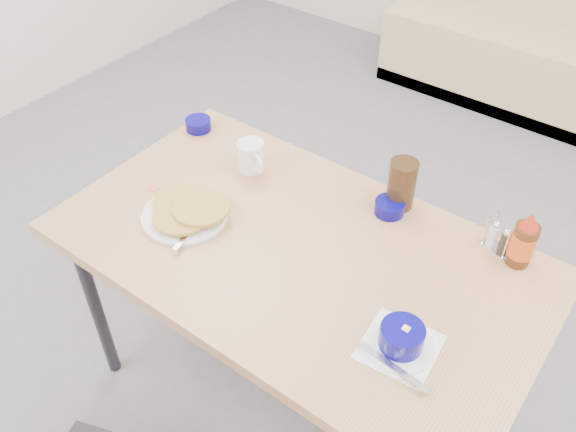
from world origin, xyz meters
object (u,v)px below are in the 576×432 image
Objects in this scene: grits_setting at (401,340)px; butter_bowl at (390,207)px; syrup_bottle at (523,242)px; booth_bench at (554,49)px; amber_tumbler at (402,184)px; pancake_plate at (186,212)px; coffee_mug at (251,156)px; condiment_caddy at (499,239)px; creamer_bowl at (198,124)px; dining_table at (297,263)px.

grits_setting is 2.32× the size of butter_bowl.
syrup_bottle is (0.39, 0.03, 0.06)m from butter_bowl.
amber_tumbler is at bearing -86.36° from booth_bench.
booth_bench is 7.22× the size of pancake_plate.
coffee_mug is at bearing -164.46° from amber_tumbler.
butter_bowl is (0.13, -2.24, 0.43)m from booth_bench.
amber_tumbler is at bearing -164.47° from condiment_caddy.
pancake_plate is at bearing -51.41° from creamer_bowl.
coffee_mug is 0.59× the size of grits_setting.
syrup_bottle reaches higher than butter_bowl.
syrup_bottle reaches higher than condiment_caddy.
booth_bench is 20.86× the size of creamer_bowl.
dining_table is 6.55× the size of grits_setting.
coffee_mug reaches higher than pancake_plate.
butter_bowl is at bearing -155.69° from condiment_caddy.
pancake_plate is at bearing -136.23° from condiment_caddy.
grits_setting is (0.75, -0.04, 0.01)m from pancake_plate.
pancake_plate is 2.58× the size of condiment_caddy.
syrup_bottle is at bearing 2.30° from creamer_bowl.
amber_tumbler is (0.14, -2.19, 0.49)m from booth_bench.
syrup_bottle reaches higher than coffee_mug.
pancake_plate reaches higher than dining_table.
coffee_mug is at bearing -170.03° from butter_bowl.
coffee_mug is at bearing 155.50° from grits_setting.
creamer_bowl is 0.78m from amber_tumbler.
condiment_caddy is at bearing -78.26° from booth_bench.
coffee_mug is 0.87m from syrup_bottle.
booth_bench is at bearing 98.61° from grits_setting.
condiment_caddy reaches higher than butter_bowl.
pancake_plate is 0.96m from syrup_bottle.
grits_setting is at bearing -21.24° from creamer_bowl.
condiment_caddy is (0.32, -0.00, -0.04)m from amber_tumbler.
coffee_mug is 0.49m from amber_tumbler.
butter_bowl is 0.90× the size of condiment_caddy.
grits_setting is (0.40, -2.66, 0.44)m from booth_bench.
booth_bench is at bearing 90.00° from dining_table.
dining_table is 0.37m from pancake_plate.
booth_bench is at bearing 103.29° from syrup_bottle.
grits_setting is at bearing -2.98° from pancake_plate.
dining_table is 8.74× the size of amber_tumbler.
booth_bench is 11.86× the size of amber_tumbler.
butter_bowl is at bearing -175.37° from syrup_bottle.
booth_bench is 2.28m from condiment_caddy.
pancake_plate is 0.75m from grits_setting.
pancake_plate is at bearing -141.58° from butter_bowl.
dining_table is at bearing 14.67° from pancake_plate.
amber_tumbler is (0.48, 0.13, 0.03)m from coffee_mug.
butter_bowl is at bearing 9.97° from coffee_mug.
booth_bench reaches higher than creamer_bowl.
dining_table is (0.00, -2.53, 0.35)m from booth_bench.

